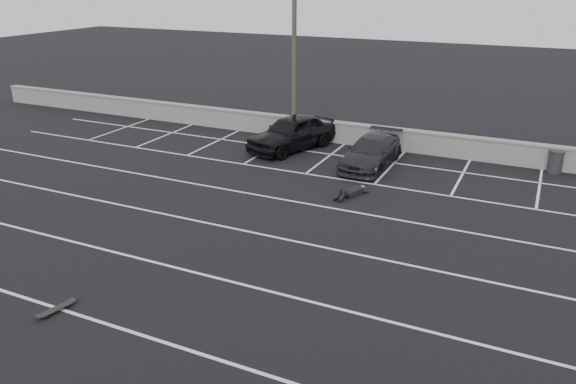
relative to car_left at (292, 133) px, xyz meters
The scene contains 9 objects.
ground 12.68m from the car_left, 71.48° to the right, with size 120.00×120.00×0.00m, color black.
seawall 4.50m from the car_left, 26.45° to the left, with size 50.00×0.45×1.06m.
stall_lines 8.59m from the car_left, 62.59° to the right, with size 36.00×20.05×0.01m.
car_left is the anchor object (origin of this frame).
car_right 4.27m from the car_left, 11.42° to the right, with size 1.80×4.42×1.28m, color #222228.
utility_pole 3.62m from the car_left, 110.34° to the left, with size 1.11×0.22×8.30m.
trash_bin 11.60m from the car_left, ahead, with size 0.81×0.81×0.98m.
person 6.37m from the car_left, 42.74° to the right, with size 1.52×2.35×0.44m, color black, non-canonical shape.
skateboard 15.15m from the car_left, 88.07° to the right, with size 0.40×0.88×0.10m.
Camera 1 is at (6.80, -11.48, 7.89)m, focal length 35.00 mm.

